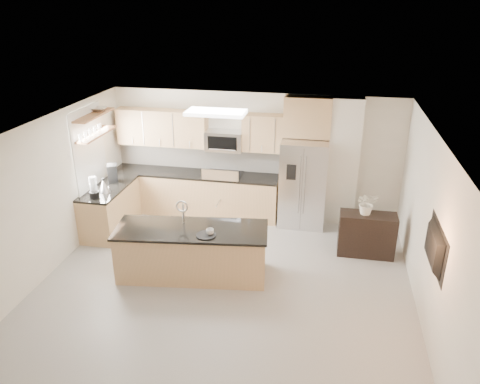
% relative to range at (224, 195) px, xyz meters
% --- Properties ---
extents(floor, '(6.50, 6.50, 0.00)m').
position_rel_range_xyz_m(floor, '(0.60, -2.92, -0.47)').
color(floor, '#A2A09A').
rests_on(floor, ground).
extents(ceiling, '(6.00, 6.50, 0.02)m').
position_rel_range_xyz_m(ceiling, '(0.60, -2.92, 2.13)').
color(ceiling, white).
rests_on(ceiling, wall_back).
extents(wall_back, '(6.00, 0.02, 2.60)m').
position_rel_range_xyz_m(wall_back, '(0.60, 0.33, 0.83)').
color(wall_back, silver).
rests_on(wall_back, floor).
extents(wall_left, '(0.02, 6.50, 2.60)m').
position_rel_range_xyz_m(wall_left, '(-2.40, -2.92, 0.83)').
color(wall_left, silver).
rests_on(wall_left, floor).
extents(wall_right, '(0.02, 6.50, 2.60)m').
position_rel_range_xyz_m(wall_right, '(3.60, -2.92, 0.83)').
color(wall_right, silver).
rests_on(wall_right, floor).
extents(back_counter, '(3.55, 0.66, 1.44)m').
position_rel_range_xyz_m(back_counter, '(-0.63, 0.01, -0.00)').
color(back_counter, tan).
rests_on(back_counter, floor).
extents(left_counter, '(0.66, 1.50, 0.92)m').
position_rel_range_xyz_m(left_counter, '(-2.07, -1.07, -0.01)').
color(left_counter, tan).
rests_on(left_counter, floor).
extents(range, '(0.76, 0.64, 1.14)m').
position_rel_range_xyz_m(range, '(0.00, 0.00, 0.00)').
color(range, black).
rests_on(range, floor).
extents(upper_cabinets, '(3.50, 0.33, 0.75)m').
position_rel_range_xyz_m(upper_cabinets, '(-0.70, 0.16, 1.35)').
color(upper_cabinets, tan).
rests_on(upper_cabinets, wall_back).
extents(microwave, '(0.76, 0.40, 0.40)m').
position_rel_range_xyz_m(microwave, '(0.00, 0.12, 1.16)').
color(microwave, silver).
rests_on(microwave, upper_cabinets).
extents(refrigerator, '(0.92, 0.78, 1.78)m').
position_rel_range_xyz_m(refrigerator, '(1.66, -0.05, 0.42)').
color(refrigerator, silver).
rests_on(refrigerator, floor).
extents(partition_column, '(0.60, 0.30, 2.60)m').
position_rel_range_xyz_m(partition_column, '(2.42, 0.18, 0.83)').
color(partition_column, silver).
rests_on(partition_column, floor).
extents(window, '(0.04, 1.15, 1.65)m').
position_rel_range_xyz_m(window, '(-2.38, -1.07, 1.18)').
color(window, white).
rests_on(window, wall_left).
extents(shelf_lower, '(0.30, 1.20, 0.04)m').
position_rel_range_xyz_m(shelf_lower, '(-2.25, -0.97, 1.48)').
color(shelf_lower, brown).
rests_on(shelf_lower, wall_left).
extents(shelf_upper, '(0.30, 1.20, 0.04)m').
position_rel_range_xyz_m(shelf_upper, '(-2.25, -0.97, 1.85)').
color(shelf_upper, brown).
rests_on(shelf_upper, wall_left).
extents(ceiling_fixture, '(1.00, 0.50, 0.06)m').
position_rel_range_xyz_m(ceiling_fixture, '(0.20, -1.32, 2.09)').
color(ceiling_fixture, white).
rests_on(ceiling_fixture, ceiling).
extents(island, '(2.59, 1.21, 1.29)m').
position_rel_range_xyz_m(island, '(0.00, -2.35, -0.04)').
color(island, tan).
rests_on(island, floor).
extents(credenza, '(1.00, 0.43, 0.80)m').
position_rel_range_xyz_m(credenza, '(2.90, -1.09, -0.07)').
color(credenza, black).
rests_on(credenza, floor).
extents(cup, '(0.16, 0.16, 0.10)m').
position_rel_range_xyz_m(cup, '(0.36, -2.48, 0.44)').
color(cup, white).
rests_on(cup, island).
extents(platter, '(0.40, 0.40, 0.02)m').
position_rel_range_xyz_m(platter, '(0.30, -2.53, 0.40)').
color(platter, black).
rests_on(platter, island).
extents(blender, '(0.18, 0.18, 0.42)m').
position_rel_range_xyz_m(blender, '(-2.07, -1.60, 0.63)').
color(blender, black).
rests_on(blender, left_counter).
extents(kettle, '(0.23, 0.23, 0.28)m').
position_rel_range_xyz_m(kettle, '(-2.02, -1.32, 0.57)').
color(kettle, silver).
rests_on(kettle, left_counter).
extents(coffee_maker, '(0.27, 0.29, 0.36)m').
position_rel_range_xyz_m(coffee_maker, '(-2.09, -0.78, 0.62)').
color(coffee_maker, black).
rests_on(coffee_maker, left_counter).
extents(bowl, '(0.39, 0.39, 0.09)m').
position_rel_range_xyz_m(bowl, '(-2.25, -0.72, 1.91)').
color(bowl, silver).
rests_on(bowl, shelf_upper).
extents(flower_vase, '(0.67, 0.62, 0.62)m').
position_rel_range_xyz_m(flower_vase, '(2.85, -1.07, 0.63)').
color(flower_vase, white).
rests_on(flower_vase, credenza).
extents(television, '(0.14, 1.08, 0.62)m').
position_rel_range_xyz_m(television, '(3.51, -3.12, 0.88)').
color(television, black).
rests_on(television, wall_right).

